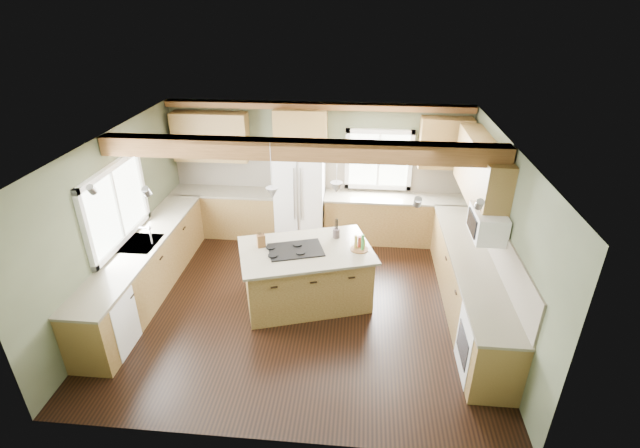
{
  "coord_description": "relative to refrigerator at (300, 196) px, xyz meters",
  "views": [
    {
      "loc": [
        0.82,
        -5.87,
        4.42
      ],
      "look_at": [
        0.25,
        0.3,
        1.25
      ],
      "focal_mm": 26.0,
      "sensor_mm": 36.0,
      "label": 1
    }
  ],
  "objects": [
    {
      "name": "island_top",
      "position": [
        0.35,
        -2.02,
        0.0
      ],
      "size": [
        2.25,
        1.78,
        0.04
      ],
      "primitive_type": "cube",
      "rotation": [
        0.0,
        0.0,
        0.31
      ],
      "color": "brown",
      "rests_on": "island"
    },
    {
      "name": "dishwasher",
      "position": [
        -2.19,
        -3.37,
        -0.47
      ],
      "size": [
        0.6,
        0.6,
        0.84
      ],
      "primitive_type": "cube",
      "color": "white",
      "rests_on": "floor"
    },
    {
      "name": "ceiling_beam",
      "position": [
        0.3,
        -2.02,
        1.57
      ],
      "size": [
        5.55,
        0.26,
        0.26
      ],
      "primitive_type": "cube",
      "color": "#513217",
      "rests_on": "ceiling"
    },
    {
      "name": "counter_right",
      "position": [
        2.8,
        -2.07,
        0.0
      ],
      "size": [
        0.64,
        3.74,
        0.04
      ],
      "primitive_type": "cube",
      "color": "brown",
      "rests_on": "base_cab_right"
    },
    {
      "name": "knife_block",
      "position": [
        -0.33,
        -2.0,
        0.12
      ],
      "size": [
        0.15,
        0.13,
        0.2
      ],
      "primitive_type": "cube",
      "rotation": [
        0.0,
        0.0,
        0.42
      ],
      "color": "brown",
      "rests_on": "island_top"
    },
    {
      "name": "oven",
      "position": [
        2.79,
        -3.37,
        -0.47
      ],
      "size": [
        0.6,
        0.72,
        0.84
      ],
      "primitive_type": "cube",
      "color": "white",
      "rests_on": "floor"
    },
    {
      "name": "pendant_left",
      "position": [
        -0.09,
        -2.16,
        0.98
      ],
      "size": [
        0.18,
        0.18,
        0.16
      ],
      "primitive_type": "cone",
      "rotation": [
        3.14,
        0.0,
        0.0
      ],
      "color": "#B2B2B7",
      "rests_on": "ceiling"
    },
    {
      "name": "refrigerator",
      "position": [
        0.0,
        0.0,
        0.0
      ],
      "size": [
        0.9,
        0.74,
        1.8
      ],
      "primitive_type": "cube",
      "color": "white",
      "rests_on": "floor"
    },
    {
      "name": "base_cab_back_left",
      "position": [
        -1.49,
        0.08,
        -0.46
      ],
      "size": [
        2.02,
        0.6,
        0.88
      ],
      "primitive_type": "cube",
      "color": "brown",
      "rests_on": "floor"
    },
    {
      "name": "upper_cab_over_fridge",
      "position": [
        -0.0,
        0.21,
        1.25
      ],
      "size": [
        0.96,
        0.35,
        0.7
      ],
      "primitive_type": "cube",
      "color": "brown",
      "rests_on": "wall_back"
    },
    {
      "name": "backsplash_right",
      "position": [
        3.08,
        -2.07,
        0.31
      ],
      "size": [
        0.03,
        3.7,
        0.58
      ],
      "primitive_type": "cube",
      "color": "brown",
      "rests_on": "wall_right"
    },
    {
      "name": "cooktop",
      "position": [
        0.2,
        -2.07,
        0.03
      ],
      "size": [
        0.92,
        0.75,
        0.02
      ],
      "primitive_type": "cube",
      "rotation": [
        0.0,
        0.0,
        0.31
      ],
      "color": "black",
      "rests_on": "island_top"
    },
    {
      "name": "microwave",
      "position": [
        2.88,
        -2.17,
        0.65
      ],
      "size": [
        0.4,
        0.7,
        0.38
      ],
      "primitive_type": "cube",
      "color": "white",
      "rests_on": "wall_right"
    },
    {
      "name": "wall_back",
      "position": [
        0.3,
        0.38,
        0.4
      ],
      "size": [
        5.6,
        0.0,
        5.6
      ],
      "primitive_type": "plane",
      "rotation": [
        1.57,
        0.0,
        0.0
      ],
      "color": "#414733",
      "rests_on": "ground"
    },
    {
      "name": "window_back",
      "position": [
        1.45,
        0.36,
        0.65
      ],
      "size": [
        1.1,
        0.04,
        1.0
      ],
      "primitive_type": "cube",
      "color": "white",
      "rests_on": "wall_back"
    },
    {
      "name": "upper_cab_right",
      "position": [
        2.92,
        -1.22,
        1.05
      ],
      "size": [
        0.35,
        2.2,
        0.9
      ],
      "primitive_type": "cube",
      "color": "brown",
      "rests_on": "wall_right"
    },
    {
      "name": "pendant_right",
      "position": [
        0.79,
        -1.88,
        0.98
      ],
      "size": [
        0.18,
        0.18,
        0.16
      ],
      "primitive_type": "cone",
      "rotation": [
        3.14,
        0.0,
        0.0
      ],
      "color": "#B2B2B7",
      "rests_on": "ceiling"
    },
    {
      "name": "upper_cab_back_corner",
      "position": [
        2.6,
        0.21,
        1.05
      ],
      "size": [
        0.9,
        0.35,
        0.9
      ],
      "primitive_type": "cube",
      "color": "brown",
      "rests_on": "wall_back"
    },
    {
      "name": "soffit_trim",
      "position": [
        0.3,
        0.28,
        1.64
      ],
      "size": [
        5.55,
        0.2,
        0.1
      ],
      "primitive_type": "cube",
      "color": "#513217",
      "rests_on": "ceiling"
    },
    {
      "name": "base_cab_left",
      "position": [
        -2.2,
        -2.07,
        -0.46
      ],
      "size": [
        0.6,
        3.7,
        0.88
      ],
      "primitive_type": "cube",
      "color": "brown",
      "rests_on": "floor"
    },
    {
      "name": "bottle_tray",
      "position": [
        1.15,
        -1.96,
        0.14
      ],
      "size": [
        0.31,
        0.31,
        0.25
      ],
      "primitive_type": null,
      "rotation": [
        0.0,
        0.0,
        0.17
      ],
      "color": "brown",
      "rests_on": "island_top"
    },
    {
      "name": "upper_cab_back_left",
      "position": [
        -1.69,
        0.21,
        1.05
      ],
      "size": [
        1.4,
        0.35,
        0.9
      ],
      "primitive_type": "cube",
      "color": "brown",
      "rests_on": "wall_back"
    },
    {
      "name": "counter_back_right",
      "position": [
        1.79,
        0.08,
        0.0
      ],
      "size": [
        2.66,
        0.64,
        0.04
      ],
      "primitive_type": "cube",
      "color": "brown",
      "rests_on": "base_cab_back_right"
    },
    {
      "name": "base_cab_back_right",
      "position": [
        1.79,
        0.08,
        -0.46
      ],
      "size": [
        2.62,
        0.6,
        0.88
      ],
      "primitive_type": "cube",
      "color": "brown",
      "rests_on": "floor"
    },
    {
      "name": "base_cab_right",
      "position": [
        2.8,
        -2.07,
        -0.46
      ],
      "size": [
        0.6,
        3.7,
        0.88
      ],
      "primitive_type": "cube",
      "color": "brown",
      "rests_on": "floor"
    },
    {
      "name": "sink",
      "position": [
        -2.2,
        -2.07,
        0.01
      ],
      "size": [
        0.5,
        0.65,
        0.03
      ],
      "primitive_type": "cube",
      "color": "#262628",
      "rests_on": "counter_left"
    },
    {
      "name": "wall_left",
      "position": [
        -2.5,
        -2.12,
        0.4
      ],
      "size": [
        0.0,
        5.0,
        5.0
      ],
      "primitive_type": "plane",
      "rotation": [
        1.57,
        0.0,
        1.57
      ],
      "color": "#414733",
      "rests_on": "ground"
    },
    {
      "name": "wall_right",
      "position": [
        3.1,
        -2.12,
        0.4
      ],
      "size": [
        0.0,
        5.0,
        5.0
      ],
      "primitive_type": "plane",
      "rotation": [
        1.57,
        0.0,
        -1.57
      ],
      "color": "#414733",
      "rests_on": "ground"
    },
    {
      "name": "backsplash_back",
      "position": [
        0.3,
        0.36,
        0.31
      ],
      "size": [
        5.58,
        0.03,
        0.58
      ],
      "primitive_type": "cube",
      "color": "brown",
      "rests_on": "wall_back"
    },
    {
      "name": "counter_back_left",
      "position": [
        -1.49,
        0.08,
        0.0
      ],
      "size": [
        2.06,
        0.64,
        0.04
      ],
      "primitive_type": "cube",
      "color": "brown",
      "rests_on": "base_cab_back_left"
    },
    {
      "name": "counter_left",
      "position": [
        -2.2,
        -2.07,
        0.0
      ],
      "size": [
        0.64,
        3.74,
        0.04
      ],
      "primitive_type": "cube",
      "color": "brown",
      "rests_on": "base_cab_left"
    },
    {
      "name": "utensil_crock",
      "position": [
        0.78,
        -1.61,
        0.09
      ],
      "size": [
        0.15,
        0.15,
        0.15
      ],
      "primitive_type": "cylinder",
      "rotation": [
        0.0,
        0.0,
        0.57
      ],
      "color": "#3E3932",
      "rests_on": "island_top"
    },
    {
      "name": "faucet",
      "position": [
        -2.02,
        -2.07,
        0.15
      ],
      "size": [
        0.02,
        0.02,
        0.28
      ],
      "primitive_type": "cylinder",
      "color": "#B2B2B7",
      "rests_on": "sink"
    },
    {
      "name": "ceiling",
      "position": [
        0.3,
        -2.12,
        1.7
      ],
      "size": [
        5.6,
        5.6,
        0.0
      ],
      "primitive_type": "plane",
      "rotation": [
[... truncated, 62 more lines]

